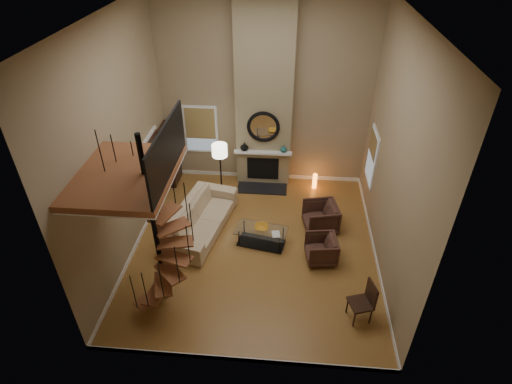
# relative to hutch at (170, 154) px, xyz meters

# --- Properties ---
(ground) EXTENTS (6.00, 6.50, 0.01)m
(ground) POSITION_rel_hutch_xyz_m (2.81, -2.79, -0.95)
(ground) COLOR #B07C38
(ground) RESTS_ON ground
(back_wall) EXTENTS (6.00, 0.02, 5.50)m
(back_wall) POSITION_rel_hutch_xyz_m (2.81, 0.46, 1.80)
(back_wall) COLOR #988462
(back_wall) RESTS_ON ground
(front_wall) EXTENTS (6.00, 0.02, 5.50)m
(front_wall) POSITION_rel_hutch_xyz_m (2.81, -6.04, 1.80)
(front_wall) COLOR #988462
(front_wall) RESTS_ON ground
(left_wall) EXTENTS (0.02, 6.50, 5.50)m
(left_wall) POSITION_rel_hutch_xyz_m (-0.19, -2.79, 1.80)
(left_wall) COLOR #988462
(left_wall) RESTS_ON ground
(right_wall) EXTENTS (0.02, 6.50, 5.50)m
(right_wall) POSITION_rel_hutch_xyz_m (5.81, -2.79, 1.80)
(right_wall) COLOR #988462
(right_wall) RESTS_ON ground
(ceiling) EXTENTS (6.00, 6.50, 0.01)m
(ceiling) POSITION_rel_hutch_xyz_m (2.81, -2.79, 4.54)
(ceiling) COLOR silver
(ceiling) RESTS_ON back_wall
(baseboard_back) EXTENTS (6.00, 0.02, 0.12)m
(baseboard_back) POSITION_rel_hutch_xyz_m (2.81, 0.45, -0.89)
(baseboard_back) COLOR white
(baseboard_back) RESTS_ON ground
(baseboard_front) EXTENTS (6.00, 0.02, 0.12)m
(baseboard_front) POSITION_rel_hutch_xyz_m (2.81, -6.03, -0.89)
(baseboard_front) COLOR white
(baseboard_front) RESTS_ON ground
(baseboard_left) EXTENTS (0.02, 6.50, 0.12)m
(baseboard_left) POSITION_rel_hutch_xyz_m (-0.18, -2.79, -0.89)
(baseboard_left) COLOR white
(baseboard_left) RESTS_ON ground
(baseboard_right) EXTENTS (0.02, 6.50, 0.12)m
(baseboard_right) POSITION_rel_hutch_xyz_m (5.80, -2.79, -0.89)
(baseboard_right) COLOR white
(baseboard_right) RESTS_ON ground
(chimney_breast) EXTENTS (1.60, 0.38, 5.50)m
(chimney_breast) POSITION_rel_hutch_xyz_m (2.81, 0.27, 1.80)
(chimney_breast) COLOR #8B7D5A
(chimney_breast) RESTS_ON ground
(hearth) EXTENTS (1.50, 0.60, 0.04)m
(hearth) POSITION_rel_hutch_xyz_m (2.81, -0.22, -0.93)
(hearth) COLOR black
(hearth) RESTS_ON ground
(firebox) EXTENTS (0.95, 0.02, 0.72)m
(firebox) POSITION_rel_hutch_xyz_m (2.81, 0.07, -0.40)
(firebox) COLOR black
(firebox) RESTS_ON chimney_breast
(mantel) EXTENTS (1.70, 0.18, 0.06)m
(mantel) POSITION_rel_hutch_xyz_m (2.81, -0.01, 0.20)
(mantel) COLOR white
(mantel) RESTS_ON chimney_breast
(mirror_frame) EXTENTS (0.94, 0.10, 0.94)m
(mirror_frame) POSITION_rel_hutch_xyz_m (2.81, 0.05, 1.00)
(mirror_frame) COLOR black
(mirror_frame) RESTS_ON chimney_breast
(mirror_disc) EXTENTS (0.80, 0.01, 0.80)m
(mirror_disc) POSITION_rel_hutch_xyz_m (2.81, 0.06, 1.00)
(mirror_disc) COLOR white
(mirror_disc) RESTS_ON chimney_breast
(vase_left) EXTENTS (0.24, 0.24, 0.25)m
(vase_left) POSITION_rel_hutch_xyz_m (2.26, 0.03, 0.35)
(vase_left) COLOR black
(vase_left) RESTS_ON mantel
(vase_right) EXTENTS (0.20, 0.20, 0.21)m
(vase_right) POSITION_rel_hutch_xyz_m (3.41, 0.03, 0.33)
(vase_right) COLOR #185554
(vase_right) RESTS_ON mantel
(window_back) EXTENTS (1.02, 0.06, 1.52)m
(window_back) POSITION_rel_hutch_xyz_m (0.91, 0.44, 0.67)
(window_back) COLOR white
(window_back) RESTS_ON back_wall
(window_right) EXTENTS (0.06, 1.02, 1.52)m
(window_right) POSITION_rel_hutch_xyz_m (5.78, -0.79, 0.68)
(window_right) COLOR white
(window_right) RESTS_ON right_wall
(entry_door) EXTENTS (0.10, 1.05, 2.16)m
(entry_door) POSITION_rel_hutch_xyz_m (-0.14, -0.99, 0.10)
(entry_door) COLOR white
(entry_door) RESTS_ON ground
(loft) EXTENTS (1.70, 2.20, 1.09)m
(loft) POSITION_rel_hutch_xyz_m (0.77, -4.59, 2.29)
(loft) COLOR brown
(loft) RESTS_ON left_wall
(spiral_stair) EXTENTS (1.47, 1.47, 4.06)m
(spiral_stair) POSITION_rel_hutch_xyz_m (1.03, -4.58, 0.83)
(spiral_stair) COLOR black
(spiral_stair) RESTS_ON ground
(hutch) EXTENTS (0.39, 0.84, 1.87)m
(hutch) POSITION_rel_hutch_xyz_m (0.00, 0.00, 0.00)
(hutch) COLOR black
(hutch) RESTS_ON ground
(sofa) EXTENTS (1.61, 2.92, 0.80)m
(sofa) POSITION_rel_hutch_xyz_m (1.36, -2.22, -0.55)
(sofa) COLOR #C9B18C
(sofa) RESTS_ON ground
(armchair_near) EXTENTS (1.01, 0.99, 0.78)m
(armchair_near) POSITION_rel_hutch_xyz_m (4.56, -1.89, -0.60)
(armchair_near) COLOR #472A21
(armchair_near) RESTS_ON ground
(armchair_far) EXTENTS (0.82, 0.80, 0.66)m
(armchair_far) POSITION_rel_hutch_xyz_m (4.51, -3.14, -0.60)
(armchair_far) COLOR #472A21
(armchair_far) RESTS_ON ground
(coffee_table) EXTENTS (1.38, 0.88, 0.47)m
(coffee_table) POSITION_rel_hutch_xyz_m (2.97, -2.68, -0.67)
(coffee_table) COLOR silver
(coffee_table) RESTS_ON ground
(bowl) EXTENTS (0.35, 0.35, 0.09)m
(bowl) POSITION_rel_hutch_xyz_m (2.97, -2.63, -0.45)
(bowl) COLOR orange
(bowl) RESTS_ON coffee_table
(book) EXTENTS (0.23, 0.29, 0.03)m
(book) POSITION_rel_hutch_xyz_m (3.32, -2.83, -0.49)
(book) COLOR gray
(book) RESTS_ON coffee_table
(floor_lamp) EXTENTS (0.43, 0.43, 1.76)m
(floor_lamp) POSITION_rel_hutch_xyz_m (1.65, -0.68, 0.46)
(floor_lamp) COLOR black
(floor_lamp) RESTS_ON ground
(accent_lamp) EXTENTS (0.13, 0.13, 0.47)m
(accent_lamp) POSITION_rel_hutch_xyz_m (4.40, -0.02, -0.70)
(accent_lamp) COLOR orange
(accent_lamp) RESTS_ON ground
(side_chair) EXTENTS (0.55, 0.55, 0.96)m
(side_chair) POSITION_rel_hutch_xyz_m (5.25, -4.78, -0.42)
(side_chair) COLOR black
(side_chair) RESTS_ON ground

